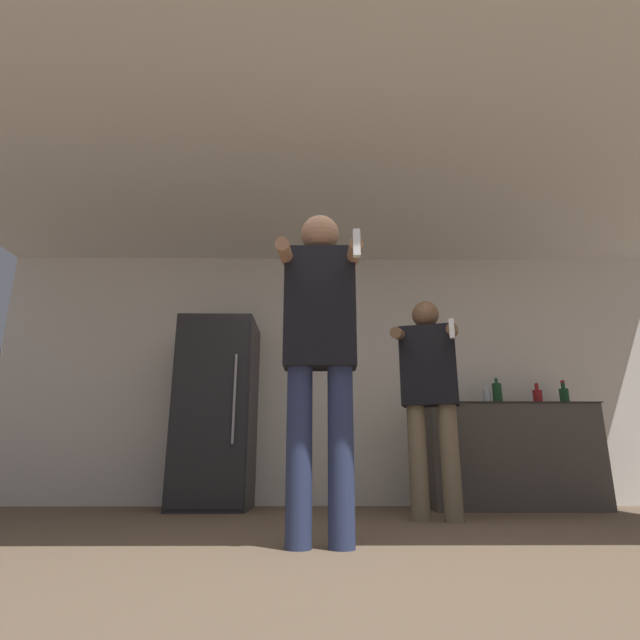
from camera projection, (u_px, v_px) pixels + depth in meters
The scene contains 12 objects.
ground_plane at pixel (383, 573), 1.92m from camera, with size 14.00×14.00×0.00m, color brown.
wall_back at pixel (340, 375), 5.14m from camera, with size 7.00×0.06×2.55m.
ceiling_slab at pixel (348, 185), 4.05m from camera, with size 7.00×3.48×0.05m.
refrigerator at pixel (217, 412), 4.64m from camera, with size 0.68×0.76×1.71m.
counter at pixel (508, 456), 4.60m from camera, with size 1.54×0.68×0.92m.
bottle_brown_liquor at pixel (564, 396), 4.73m from camera, with size 0.09×0.09×0.24m.
bottle_short_whiskey at pixel (538, 397), 4.72m from camera, with size 0.09×0.09×0.21m.
bottle_amber_bourbon at pixel (487, 396), 4.72m from camera, with size 0.07×0.07×0.24m.
bottle_clear_vodka at pixel (442, 392), 4.73m from camera, with size 0.09×0.09×0.33m.
bottle_tall_gin at pixel (497, 394), 4.73m from camera, with size 0.09×0.09×0.28m.
person_woman_foreground at pixel (320, 342), 2.71m from camera, with size 0.45×0.51×1.79m.
person_man_side at pixel (430, 388), 3.79m from camera, with size 0.57×0.56×1.64m.
Camera 1 is at (-0.27, -2.11, 0.42)m, focal length 28.00 mm.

